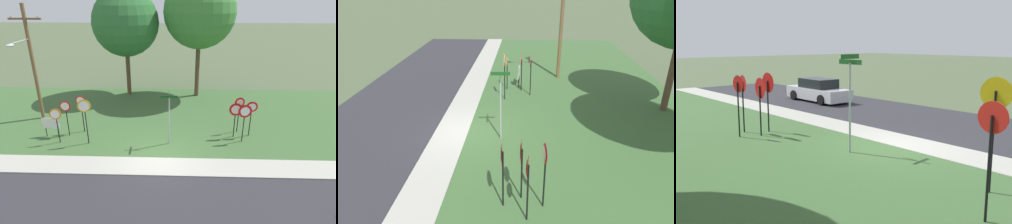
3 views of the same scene
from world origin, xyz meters
The scene contains 16 objects.
ground_plane centered at (0.00, 0.00, 0.00)m, with size 160.00×160.00×0.00m, color #4C5B3D.
sidewalk_strip centered at (0.00, -0.80, 0.03)m, with size 44.00×1.60×0.06m, color #ADAA9E.
grass_median centered at (0.00, 6.00, 0.02)m, with size 44.00×12.00×0.04m, color #3D6033.
stop_sign_near_left centered at (-4.31, 1.44, 2.08)m, with size 0.75×0.17×2.78m.
stop_sign_near_right centered at (-5.04, 2.97, 1.80)m, with size 0.64×0.09×2.46m.
stop_sign_far_left centered at (-5.82, 2.40, 1.70)m, with size 0.65×0.10×2.31m.
stop_sign_far_center centered at (-6.05, 1.48, 1.62)m, with size 0.65×0.15×2.20m.
yield_sign_near_left centered at (4.47, 2.58, 1.70)m, with size 0.80×0.11×2.24m.
yield_sign_near_right centered at (4.83, 3.30, 1.77)m, with size 0.64×0.13×2.34m.
yield_sign_far_left centered at (5.47, 2.78, 1.73)m, with size 0.67×0.12×2.29m.
yield_sign_far_right centered at (4.87, 2.00, 1.81)m, with size 0.80×0.11×2.38m.
street_name_post centered at (0.50, 1.62, 1.92)m, with size 0.96×0.82×3.19m.
utility_pole centered at (-8.69, 4.84, 4.25)m, with size 2.10×2.55×7.72m.
notice_board centered at (-6.81, 2.24, 0.87)m, with size 1.10×0.09×1.25m.
oak_tree_left centered at (-3.32, 10.40, 6.14)m, with size 5.45×5.45×8.84m.
oak_tree_right centered at (2.62, 10.31, 6.98)m, with size 5.77×5.77×9.83m.
Camera 1 is at (0.93, -12.76, 8.19)m, focal length 29.41 mm.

